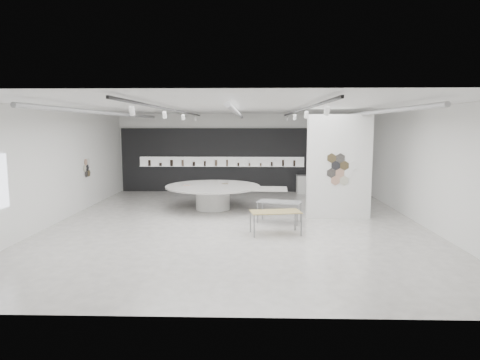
{
  "coord_description": "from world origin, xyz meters",
  "views": [
    {
      "loc": [
        0.48,
        -13.85,
        3.21
      ],
      "look_at": [
        0.06,
        1.2,
        1.3
      ],
      "focal_mm": 32.0,
      "sensor_mm": 36.0,
      "label": 1
    }
  ],
  "objects_px": {
    "sample_table_stone": "(279,203)",
    "kitchen_counter": "(312,184)",
    "partition_column": "(339,167)",
    "sample_table_wood": "(276,213)",
    "display_island": "(215,194)"
  },
  "relations": [
    {
      "from": "partition_column",
      "to": "sample_table_wood",
      "type": "bearing_deg",
      "value": -134.51
    },
    {
      "from": "partition_column",
      "to": "sample_table_stone",
      "type": "distance_m",
      "value": 2.54
    },
    {
      "from": "display_island",
      "to": "sample_table_wood",
      "type": "bearing_deg",
      "value": -57.63
    },
    {
      "from": "display_island",
      "to": "sample_table_wood",
      "type": "xyz_separation_m",
      "value": [
        2.14,
        -3.77,
        0.04
      ]
    },
    {
      "from": "sample_table_wood",
      "to": "kitchen_counter",
      "type": "relative_size",
      "value": 1.02
    },
    {
      "from": "sample_table_wood",
      "to": "kitchen_counter",
      "type": "xyz_separation_m",
      "value": [
        2.21,
        7.9,
        -0.2
      ]
    },
    {
      "from": "partition_column",
      "to": "sample_table_stone",
      "type": "bearing_deg",
      "value": -157.91
    },
    {
      "from": "sample_table_wood",
      "to": "sample_table_stone",
      "type": "height_order",
      "value": "sample_table_stone"
    },
    {
      "from": "sample_table_stone",
      "to": "partition_column",
      "type": "bearing_deg",
      "value": 22.09
    },
    {
      "from": "partition_column",
      "to": "sample_table_wood",
      "type": "xyz_separation_m",
      "value": [
        -2.32,
        -2.36,
        -1.16
      ]
    },
    {
      "from": "display_island",
      "to": "sample_table_stone",
      "type": "bearing_deg",
      "value": -41.18
    },
    {
      "from": "sample_table_stone",
      "to": "kitchen_counter",
      "type": "height_order",
      "value": "kitchen_counter"
    },
    {
      "from": "sample_table_stone",
      "to": "kitchen_counter",
      "type": "distance_m",
      "value": 6.71
    },
    {
      "from": "sample_table_wood",
      "to": "kitchen_counter",
      "type": "distance_m",
      "value": 8.21
    },
    {
      "from": "sample_table_wood",
      "to": "kitchen_counter",
      "type": "height_order",
      "value": "kitchen_counter"
    }
  ]
}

